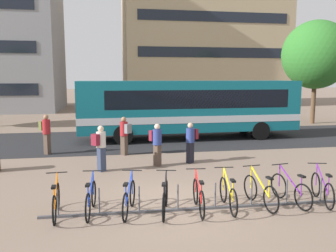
{
  "coord_description": "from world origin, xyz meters",
  "views": [
    {
      "loc": [
        -1.73,
        -8.89,
        3.38
      ],
      "look_at": [
        0.55,
        4.29,
        1.53
      ],
      "focal_mm": 37.6,
      "sensor_mm": 36.0,
      "label": 1
    }
  ],
  "objects_px": {
    "parked_bicycle_orange_0": "(56,202)",
    "parked_bicycle_red_4": "(199,197)",
    "street_tree_1": "(316,55)",
    "parked_bicycle_blue_2": "(129,199)",
    "parked_bicycle_black_3": "(165,199)",
    "commuter_maroon_pack_0": "(100,145)",
    "parked_bicycle_yellow_5": "(228,195)",
    "parked_bicycle_blue_1": "(91,199)",
    "commuter_grey_pack_2": "(124,133)",
    "commuter_olive_pack_4": "(46,131)",
    "parked_bicycle_purple_7": "(290,190)",
    "parked_bicycle_yellow_6": "(260,192)",
    "city_bus": "(188,107)",
    "commuter_maroon_pack_1": "(191,140)",
    "parked_bicycle_purple_8": "(322,189)",
    "commuter_maroon_pack_3": "(157,142)"
  },
  "relations": [
    {
      "from": "parked_bicycle_yellow_5",
      "to": "commuter_maroon_pack_1",
      "type": "height_order",
      "value": "commuter_maroon_pack_1"
    },
    {
      "from": "commuter_maroon_pack_1",
      "to": "parked_bicycle_red_4",
      "type": "bearing_deg",
      "value": 41.38
    },
    {
      "from": "commuter_maroon_pack_3",
      "to": "commuter_olive_pack_4",
      "type": "xyz_separation_m",
      "value": [
        -4.52,
        2.87,
        0.08
      ]
    },
    {
      "from": "parked_bicycle_blue_1",
      "to": "commuter_olive_pack_4",
      "type": "relative_size",
      "value": 0.97
    },
    {
      "from": "commuter_grey_pack_2",
      "to": "commuter_olive_pack_4",
      "type": "height_order",
      "value": "commuter_olive_pack_4"
    },
    {
      "from": "parked_bicycle_black_3",
      "to": "parked_bicycle_red_4",
      "type": "distance_m",
      "value": 0.86
    },
    {
      "from": "parked_bicycle_red_4",
      "to": "parked_bicycle_yellow_6",
      "type": "xyz_separation_m",
      "value": [
        1.69,
        0.07,
        0.0
      ]
    },
    {
      "from": "parked_bicycle_black_3",
      "to": "parked_bicycle_yellow_6",
      "type": "xyz_separation_m",
      "value": [
        2.55,
        0.07,
        0.0
      ]
    },
    {
      "from": "parked_bicycle_red_4",
      "to": "commuter_grey_pack_2",
      "type": "xyz_separation_m",
      "value": [
        -1.52,
        6.91,
        0.59
      ]
    },
    {
      "from": "commuter_maroon_pack_0",
      "to": "commuter_maroon_pack_3",
      "type": "height_order",
      "value": "commuter_maroon_pack_0"
    },
    {
      "from": "parked_bicycle_black_3",
      "to": "street_tree_1",
      "type": "height_order",
      "value": "street_tree_1"
    },
    {
      "from": "parked_bicycle_purple_7",
      "to": "commuter_olive_pack_4",
      "type": "xyz_separation_m",
      "value": [
        -7.49,
        7.58,
        0.64
      ]
    },
    {
      "from": "commuter_maroon_pack_0",
      "to": "commuter_olive_pack_4",
      "type": "height_order",
      "value": "commuter_olive_pack_4"
    },
    {
      "from": "city_bus",
      "to": "commuter_maroon_pack_1",
      "type": "xyz_separation_m",
      "value": [
        -1.15,
        -5.52,
        -0.84
      ]
    },
    {
      "from": "parked_bicycle_blue_2",
      "to": "parked_bicycle_yellow_5",
      "type": "xyz_separation_m",
      "value": [
        2.54,
        -0.13,
        0.0
      ]
    },
    {
      "from": "parked_bicycle_blue_1",
      "to": "street_tree_1",
      "type": "xyz_separation_m",
      "value": [
        15.44,
        15.12,
        4.62
      ]
    },
    {
      "from": "parked_bicycle_black_3",
      "to": "commuter_maroon_pack_1",
      "type": "distance_m",
      "value": 5.41
    },
    {
      "from": "parked_bicycle_orange_0",
      "to": "parked_bicycle_purple_7",
      "type": "height_order",
      "value": "same"
    },
    {
      "from": "parked_bicycle_blue_2",
      "to": "parked_bicycle_yellow_6",
      "type": "xyz_separation_m",
      "value": [
        3.44,
        -0.08,
        0.0
      ]
    },
    {
      "from": "city_bus",
      "to": "commuter_maroon_pack_1",
      "type": "distance_m",
      "value": 5.7
    },
    {
      "from": "parked_bicycle_red_4",
      "to": "commuter_grey_pack_2",
      "type": "bearing_deg",
      "value": 17.98
    },
    {
      "from": "parked_bicycle_yellow_6",
      "to": "commuter_olive_pack_4",
      "type": "height_order",
      "value": "commuter_olive_pack_4"
    },
    {
      "from": "parked_bicycle_black_3",
      "to": "parked_bicycle_yellow_6",
      "type": "height_order",
      "value": "same"
    },
    {
      "from": "parked_bicycle_yellow_5",
      "to": "parked_bicycle_blue_1",
      "type": "bearing_deg",
      "value": 90.71
    },
    {
      "from": "commuter_maroon_pack_3",
      "to": "parked_bicycle_purple_8",
      "type": "bearing_deg",
      "value": 7.9
    },
    {
      "from": "commuter_maroon_pack_1",
      "to": "commuter_grey_pack_2",
      "type": "height_order",
      "value": "commuter_grey_pack_2"
    },
    {
      "from": "city_bus",
      "to": "commuter_olive_pack_4",
      "type": "height_order",
      "value": "city_bus"
    },
    {
      "from": "parked_bicycle_purple_7",
      "to": "parked_bicycle_purple_8",
      "type": "height_order",
      "value": "same"
    },
    {
      "from": "parked_bicycle_orange_0",
      "to": "commuter_maroon_pack_1",
      "type": "distance_m",
      "value": 6.62
    },
    {
      "from": "parked_bicycle_blue_1",
      "to": "parked_bicycle_yellow_5",
      "type": "bearing_deg",
      "value": -88.43
    },
    {
      "from": "parked_bicycle_yellow_5",
      "to": "commuter_grey_pack_2",
      "type": "xyz_separation_m",
      "value": [
        -2.31,
        6.89,
        0.59
      ]
    },
    {
      "from": "street_tree_1",
      "to": "parked_bicycle_blue_2",
      "type": "bearing_deg",
      "value": -133.59
    },
    {
      "from": "parked_bicycle_black_3",
      "to": "commuter_maroon_pack_0",
      "type": "relative_size",
      "value": 1.01
    },
    {
      "from": "commuter_maroon_pack_3",
      "to": "commuter_olive_pack_4",
      "type": "relative_size",
      "value": 0.93
    },
    {
      "from": "city_bus",
      "to": "commuter_maroon_pack_0",
      "type": "bearing_deg",
      "value": 52.17
    },
    {
      "from": "street_tree_1",
      "to": "parked_bicycle_yellow_5",
      "type": "bearing_deg",
      "value": -127.91
    },
    {
      "from": "city_bus",
      "to": "commuter_grey_pack_2",
      "type": "relative_size",
      "value": 7.16
    },
    {
      "from": "commuter_grey_pack_2",
      "to": "parked_bicycle_yellow_5",
      "type": "bearing_deg",
      "value": 157.07
    },
    {
      "from": "parked_bicycle_orange_0",
      "to": "parked_bicycle_red_4",
      "type": "relative_size",
      "value": 1.0
    },
    {
      "from": "parked_bicycle_blue_1",
      "to": "parked_bicycle_red_4",
      "type": "height_order",
      "value": "same"
    },
    {
      "from": "city_bus",
      "to": "parked_bicycle_black_3",
      "type": "bearing_deg",
      "value": 73.0
    },
    {
      "from": "parked_bicycle_orange_0",
      "to": "parked_bicycle_blue_1",
      "type": "height_order",
      "value": "same"
    },
    {
      "from": "parked_bicycle_yellow_6",
      "to": "commuter_maroon_pack_0",
      "type": "height_order",
      "value": "commuter_maroon_pack_0"
    },
    {
      "from": "parked_bicycle_blue_2",
      "to": "city_bus",
      "type": "bearing_deg",
      "value": -7.05
    },
    {
      "from": "commuter_grey_pack_2",
      "to": "commuter_olive_pack_4",
      "type": "relative_size",
      "value": 0.95
    },
    {
      "from": "parked_bicycle_orange_0",
      "to": "commuter_olive_pack_4",
      "type": "bearing_deg",
      "value": 7.75
    },
    {
      "from": "parked_bicycle_purple_8",
      "to": "commuter_maroon_pack_1",
      "type": "height_order",
      "value": "commuter_maroon_pack_1"
    },
    {
      "from": "parked_bicycle_blue_1",
      "to": "street_tree_1",
      "type": "height_order",
      "value": "street_tree_1"
    },
    {
      "from": "commuter_maroon_pack_0",
      "to": "commuter_maroon_pack_1",
      "type": "bearing_deg",
      "value": -30.46
    },
    {
      "from": "city_bus",
      "to": "parked_bicycle_orange_0",
      "type": "height_order",
      "value": "city_bus"
    }
  ]
}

